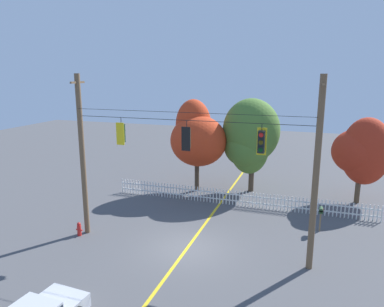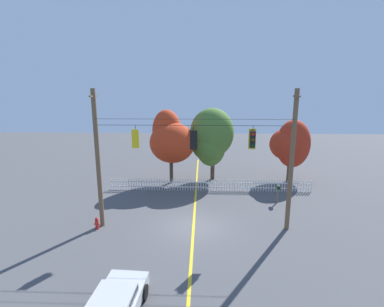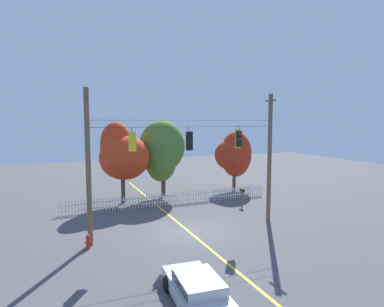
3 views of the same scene
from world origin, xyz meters
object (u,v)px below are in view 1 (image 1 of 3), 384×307
(traffic_signal_westbound_side, at_px, (121,133))
(fire_hydrant, at_px, (79,229))
(roadside_mailbox, at_px, (321,212))
(autumn_oak_far_east, at_px, (362,152))
(autumn_maple_mid, at_px, (250,138))
(autumn_maple_near_fence, at_px, (198,137))
(traffic_signal_southbound_primary, at_px, (261,142))
(traffic_signal_northbound_primary, at_px, (187,138))

(traffic_signal_westbound_side, height_order, fire_hydrant, traffic_signal_westbound_side)
(traffic_signal_westbound_side, distance_m, fire_hydrant, 5.96)
(traffic_signal_westbound_side, bearing_deg, roadside_mailbox, 23.54)
(autumn_oak_far_east, height_order, fire_hydrant, autumn_oak_far_east)
(traffic_signal_westbound_side, distance_m, autumn_maple_mid, 11.17)
(traffic_signal_westbound_side, bearing_deg, autumn_maple_near_fence, 82.54)
(autumn_oak_far_east, bearing_deg, traffic_signal_westbound_side, -140.65)
(traffic_signal_southbound_primary, bearing_deg, autumn_maple_mid, 102.37)
(traffic_signal_westbound_side, relative_size, fire_hydrant, 1.78)
(autumn_maple_near_fence, distance_m, roadside_mailbox, 10.30)
(roadside_mailbox, bearing_deg, fire_hydrant, -159.00)
(traffic_signal_westbound_side, xyz_separation_m, traffic_signal_southbound_primary, (6.98, 0.02, -0.01))
(autumn_oak_far_east, xyz_separation_m, roadside_mailbox, (-2.49, -5.84, -2.39))
(traffic_signal_northbound_primary, distance_m, fire_hydrant, 8.07)
(traffic_signal_southbound_primary, height_order, autumn_maple_near_fence, autumn_maple_near_fence)
(traffic_signal_westbound_side, relative_size, roadside_mailbox, 0.97)
(traffic_signal_northbound_primary, distance_m, roadside_mailbox, 8.92)
(traffic_signal_westbound_side, height_order, autumn_oak_far_east, traffic_signal_westbound_side)
(traffic_signal_northbound_primary, bearing_deg, traffic_signal_westbound_side, 180.00)
(traffic_signal_westbound_side, distance_m, traffic_signal_southbound_primary, 6.98)
(fire_hydrant, height_order, roadside_mailbox, roadside_mailbox)
(autumn_maple_mid, bearing_deg, autumn_maple_near_fence, -164.74)
(traffic_signal_westbound_side, bearing_deg, traffic_signal_southbound_primary, 0.16)
(autumn_maple_mid, xyz_separation_m, fire_hydrant, (-7.39, -10.43, -3.68))
(traffic_signal_westbound_side, distance_m, autumn_maple_near_fence, 9.17)
(traffic_signal_southbound_primary, bearing_deg, roadside_mailbox, 56.03)
(autumn_oak_far_east, xyz_separation_m, fire_hydrant, (-14.94, -10.61, -3.17))
(autumn_maple_near_fence, distance_m, fire_hydrant, 10.83)
(roadside_mailbox, bearing_deg, autumn_oak_far_east, 66.85)
(traffic_signal_westbound_side, xyz_separation_m, traffic_signal_northbound_primary, (3.48, -0.00, -0.06))
(traffic_signal_westbound_side, relative_size, traffic_signal_southbound_primary, 0.95)
(traffic_signal_northbound_primary, bearing_deg, autumn_oak_far_east, 48.79)
(traffic_signal_westbound_side, xyz_separation_m, autumn_oak_far_east, (12.35, 10.13, -2.18))
(autumn_maple_mid, height_order, fire_hydrant, autumn_maple_mid)
(traffic_signal_northbound_primary, height_order, fire_hydrant, traffic_signal_northbound_primary)
(fire_hydrant, relative_size, roadside_mailbox, 0.54)
(traffic_signal_westbound_side, xyz_separation_m, autumn_maple_near_fence, (1.17, 8.95, -1.60))
(autumn_oak_far_east, bearing_deg, traffic_signal_northbound_primary, -131.21)
(fire_hydrant, xyz_separation_m, roadside_mailbox, (12.44, 4.78, 0.78))
(autumn_maple_near_fence, height_order, autumn_maple_mid, autumn_maple_mid)
(autumn_maple_near_fence, bearing_deg, autumn_maple_mid, 15.26)
(autumn_maple_near_fence, bearing_deg, traffic_signal_westbound_side, -97.46)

